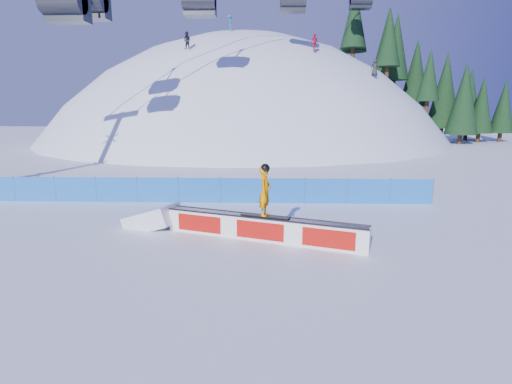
{
  "coord_description": "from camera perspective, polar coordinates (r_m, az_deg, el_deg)",
  "views": [
    {
      "loc": [
        3.27,
        -14.02,
        4.5
      ],
      "look_at": [
        2.81,
        0.77,
        1.34
      ],
      "focal_mm": 28.0,
      "sensor_mm": 36.0,
      "label": 1
    }
  ],
  "objects": [
    {
      "name": "safety_fence",
      "position": [
        19.2,
        -8.08,
        0.24
      ],
      "size": [
        22.05,
        0.05,
        1.3
      ],
      "color": "blue",
      "rests_on": "ground"
    },
    {
      "name": "snowboarder",
      "position": [
        13.37,
        1.3,
        0.18
      ],
      "size": [
        1.73,
        0.87,
        1.8
      ],
      "rotation": [
        0.0,
        0.0,
        1.31
      ],
      "color": "black",
      "rests_on": "rail_box"
    },
    {
      "name": "snow_ramp",
      "position": [
        15.91,
        -14.45,
        -4.75
      ],
      "size": [
        2.38,
        1.91,
        1.29
      ],
      "primitive_type": null,
      "rotation": [
        0.0,
        -0.31,
        -0.34
      ],
      "color": "white",
      "rests_on": "ground"
    },
    {
      "name": "treeline",
      "position": [
        57.25,
        22.09,
        16.84
      ],
      "size": [
        21.74,
        12.69,
        19.4
      ],
      "color": "#372516",
      "rests_on": "ground"
    },
    {
      "name": "rail_box",
      "position": [
        13.73,
        0.89,
        -5.2
      ],
      "size": [
        6.92,
        2.87,
        0.86
      ],
      "rotation": [
        0.0,
        0.0,
        -0.34
      ],
      "color": "white",
      "rests_on": "ground"
    },
    {
      "name": "snow_hill",
      "position": [
        60.45,
        -1.48,
        -9.8
      ],
      "size": [
        64.0,
        64.0,
        64.0
      ],
      "color": "white",
      "rests_on": "ground"
    },
    {
      "name": "ground",
      "position": [
        15.08,
        -10.9,
        -5.51
      ],
      "size": [
        160.0,
        160.0,
        0.0
      ],
      "primitive_type": "plane",
      "color": "white",
      "rests_on": "ground"
    },
    {
      "name": "distant_skiers",
      "position": [
        45.18,
        1.46,
        20.89
      ],
      "size": [
        20.04,
        8.35,
        7.15
      ],
      "color": "black",
      "rests_on": "ground"
    }
  ]
}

